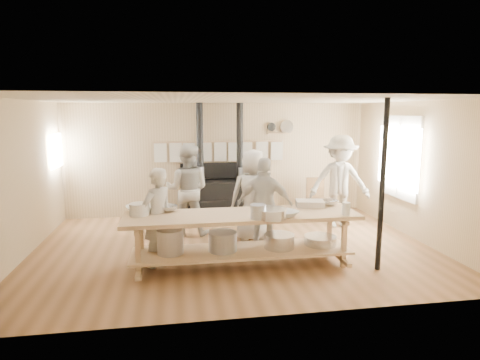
% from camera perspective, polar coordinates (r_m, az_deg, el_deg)
% --- Properties ---
extents(ground, '(7.00, 7.00, 0.00)m').
position_cam_1_polar(ground, '(7.29, -0.89, -9.54)').
color(ground, brown).
rests_on(ground, ground).
extents(room_shell, '(7.00, 7.00, 7.00)m').
position_cam_1_polar(room_shell, '(6.93, -0.93, 3.25)').
color(room_shell, tan).
rests_on(room_shell, ground).
extents(window_right, '(0.09, 1.50, 1.65)m').
position_cam_1_polar(window_right, '(8.69, 21.79, 3.04)').
color(window_right, beige).
rests_on(window_right, ground).
extents(left_opening, '(0.00, 0.90, 0.90)m').
position_cam_1_polar(left_opening, '(9.19, -24.70, 3.80)').
color(left_opening, white).
rests_on(left_opening, ground).
extents(stove, '(1.90, 0.75, 2.60)m').
position_cam_1_polar(stove, '(9.18, -2.81, -2.15)').
color(stove, black).
rests_on(stove, ground).
extents(towel_rail, '(3.00, 0.04, 0.47)m').
position_cam_1_polar(towel_rail, '(9.30, -3.01, 4.40)').
color(towel_rail, tan).
rests_on(towel_rail, ground).
extents(back_wall_shelf, '(0.63, 0.14, 0.32)m').
position_cam_1_polar(back_wall_shelf, '(9.57, 5.76, 7.25)').
color(back_wall_shelf, tan).
rests_on(back_wall_shelf, ground).
extents(prep_table, '(3.60, 0.90, 0.85)m').
position_cam_1_polar(prep_table, '(6.28, 0.18, -7.72)').
color(prep_table, tan).
rests_on(prep_table, ground).
extents(support_post, '(0.08, 0.08, 2.60)m').
position_cam_1_polar(support_post, '(6.34, 19.58, -0.86)').
color(support_post, black).
rests_on(support_post, ground).
extents(cook_far_left, '(0.67, 0.66, 1.56)m').
position_cam_1_polar(cook_far_left, '(6.37, -11.67, -5.25)').
color(cook_far_left, '#AEA79A').
rests_on(cook_far_left, ground).
extents(cook_left, '(1.01, 0.87, 1.79)m').
position_cam_1_polar(cook_left, '(7.90, -7.48, -1.37)').
color(cook_left, '#AEA79A').
rests_on(cook_left, ground).
extents(cook_center, '(0.89, 0.63, 1.72)m').
position_cam_1_polar(cook_center, '(7.48, 1.88, -2.20)').
color(cook_center, '#AEA79A').
rests_on(cook_center, ground).
extents(cook_right, '(1.05, 0.74, 1.65)m').
position_cam_1_polar(cook_right, '(6.84, 3.55, -3.65)').
color(cook_right, '#AEA79A').
rests_on(cook_right, ground).
extents(cook_by_window, '(1.36, 0.94, 1.93)m').
position_cam_1_polar(cook_by_window, '(8.60, 13.99, -0.21)').
color(cook_by_window, '#AEA79A').
rests_on(cook_by_window, ground).
extents(chair, '(0.46, 0.46, 0.90)m').
position_cam_1_polar(chair, '(9.42, 10.80, -3.60)').
color(chair, brown).
rests_on(chair, ground).
extents(bowl_white_a, '(0.54, 0.54, 0.11)m').
position_cam_1_polar(bowl_white_a, '(6.45, -13.98, -4.02)').
color(bowl_white_a, silver).
rests_on(bowl_white_a, prep_table).
extents(bowl_steel_a, '(0.42, 0.42, 0.09)m').
position_cam_1_polar(bowl_steel_a, '(6.42, -10.20, -4.00)').
color(bowl_steel_a, silver).
rests_on(bowl_steel_a, prep_table).
extents(bowl_white_b, '(0.48, 0.48, 0.09)m').
position_cam_1_polar(bowl_white_b, '(6.07, 6.62, -4.74)').
color(bowl_white_b, silver).
rests_on(bowl_white_b, prep_table).
extents(bowl_steel_b, '(0.39, 0.39, 0.09)m').
position_cam_1_polar(bowl_steel_b, '(6.90, 12.65, -3.15)').
color(bowl_steel_b, silver).
rests_on(bowl_steel_b, prep_table).
extents(roasting_pan, '(0.50, 0.38, 0.10)m').
position_cam_1_polar(roasting_pan, '(6.75, 9.90, -3.30)').
color(roasting_pan, '#B2B2B7').
rests_on(roasting_pan, prep_table).
extents(mixing_bowl_large, '(0.50, 0.50, 0.14)m').
position_cam_1_polar(mixing_bowl_large, '(5.93, 4.54, -4.76)').
color(mixing_bowl_large, silver).
rests_on(mixing_bowl_large, prep_table).
extents(bucket_galv, '(0.25, 0.25, 0.21)m').
position_cam_1_polar(bucket_galv, '(5.88, 2.59, -4.52)').
color(bucket_galv, gray).
rests_on(bucket_galv, prep_table).
extents(deep_bowl_enamel, '(0.39, 0.39, 0.18)m').
position_cam_1_polar(deep_bowl_enamel, '(6.26, -14.13, -4.06)').
color(deep_bowl_enamel, silver).
rests_on(deep_bowl_enamel, prep_table).
extents(pitcher, '(0.15, 0.15, 0.20)m').
position_cam_1_polar(pitcher, '(6.29, 14.87, -3.97)').
color(pitcher, silver).
rests_on(pitcher, prep_table).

